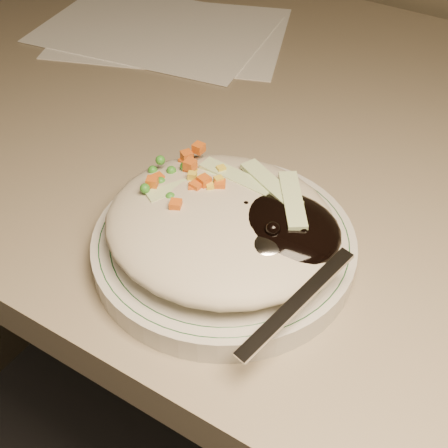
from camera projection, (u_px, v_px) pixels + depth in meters
The scene contains 5 objects.
desk at pixel (351, 282), 0.78m from camera, with size 1.40×0.70×0.74m.
plate at pixel (224, 247), 0.52m from camera, with size 0.22×0.22×0.02m, color beige.
plate_rim at pixel (224, 238), 0.52m from camera, with size 0.21×0.21×0.00m.
meal at pixel (228, 221), 0.50m from camera, with size 0.21×0.19×0.05m.
papers at pixel (164, 31), 0.85m from camera, with size 0.37×0.30×0.00m.
Camera 1 is at (0.15, 0.85, 1.12)m, focal length 50.00 mm.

